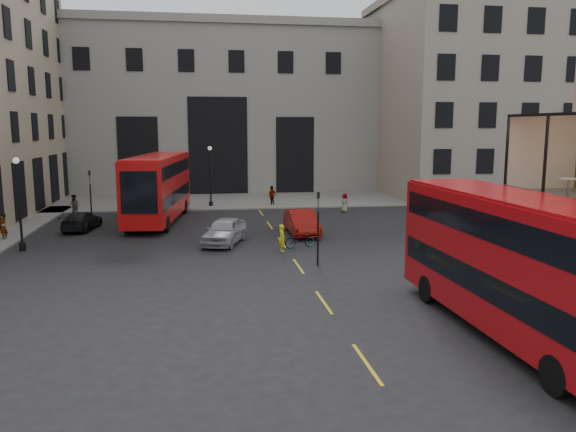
{
  "coord_description": "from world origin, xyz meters",
  "views": [
    {
      "loc": [
        -6.77,
        -15.35,
        7.06
      ],
      "look_at": [
        -2.91,
        9.61,
        3.0
      ],
      "focal_mm": 35.0,
      "sensor_mm": 36.0,
      "label": 1
    }
  ],
  "objects": [
    {
      "name": "ground",
      "position": [
        0.0,
        0.0,
        0.0
      ],
      "size": [
        140.0,
        140.0,
        0.0
      ],
      "primitive_type": "plane",
      "color": "black",
      "rests_on": "ground"
    },
    {
      "name": "gateway",
      "position": [
        -5.0,
        47.99,
        9.39
      ],
      "size": [
        35.0,
        10.6,
        18.0
      ],
      "color": "gray",
      "rests_on": "ground"
    },
    {
      "name": "building_right",
      "position": [
        20.0,
        39.97,
        10.39
      ],
      "size": [
        16.6,
        18.6,
        20.0
      ],
      "color": "gray",
      "rests_on": "ground"
    },
    {
      "name": "pavement_far",
      "position": [
        -6.0,
        38.0,
        0.06
      ],
      "size": [
        40.0,
        12.0,
        0.12
      ],
      "primitive_type": "cube",
      "color": "slate",
      "rests_on": "ground"
    },
    {
      "name": "traffic_light_near",
      "position": [
        -1.0,
        12.0,
        2.42
      ],
      "size": [
        0.16,
        0.2,
        3.8
      ],
      "color": "black",
      "rests_on": "ground"
    },
    {
      "name": "traffic_light_far",
      "position": [
        -15.0,
        28.0,
        2.42
      ],
      "size": [
        0.16,
        0.2,
        3.8
      ],
      "color": "black",
      "rests_on": "ground"
    },
    {
      "name": "street_lamp_a",
      "position": [
        -17.0,
        18.0,
        2.39
      ],
      "size": [
        0.36,
        0.36,
        5.33
      ],
      "color": "black",
      "rests_on": "ground"
    },
    {
      "name": "street_lamp_b",
      "position": [
        -6.0,
        34.0,
        2.39
      ],
      "size": [
        0.36,
        0.36,
        5.33
      ],
      "color": "black",
      "rests_on": "ground"
    },
    {
      "name": "bus_near",
      "position": [
        3.5,
        1.59,
        2.7
      ],
      "size": [
        3.07,
        12.12,
        4.81
      ],
      "color": "#B50C12",
      "rests_on": "ground"
    },
    {
      "name": "bus_far",
      "position": [
        -9.94,
        26.86,
        2.77
      ],
      "size": [
        4.28,
        12.62,
        4.94
      ],
      "color": "red",
      "rests_on": "ground"
    },
    {
      "name": "car_a",
      "position": [
        -5.47,
        18.18,
        0.79
      ],
      "size": [
        3.28,
        4.97,
        1.57
      ],
      "primitive_type": "imported",
      "rotation": [
        0.0,
        0.0,
        -0.34
      ],
      "color": "#A6A8AE",
      "rests_on": "ground"
    },
    {
      "name": "car_b",
      "position": [
        -0.34,
        20.38,
        0.8
      ],
      "size": [
        1.79,
        4.9,
        1.6
      ],
      "primitive_type": "imported",
      "rotation": [
        0.0,
        0.0,
        0.02
      ],
      "color": "#930E09",
      "rests_on": "ground"
    },
    {
      "name": "car_c",
      "position": [
        -14.98,
        24.3,
        0.64
      ],
      "size": [
        2.35,
        4.58,
        1.27
      ],
      "primitive_type": "imported",
      "rotation": [
        0.0,
        0.0,
        3.01
      ],
      "color": "black",
      "rests_on": "ground"
    },
    {
      "name": "bicycle",
      "position": [
        -1.15,
        16.37,
        0.49
      ],
      "size": [
        1.94,
        1.0,
        0.97
      ],
      "primitive_type": "imported",
      "rotation": [
        0.0,
        0.0,
        1.77
      ],
      "color": "gray",
      "rests_on": "ground"
    },
    {
      "name": "cyclist",
      "position": [
        -2.34,
        15.58,
        0.78
      ],
      "size": [
        0.45,
        0.61,
        1.55
      ],
      "primitive_type": "imported",
      "rotation": [
        0.0,
        0.0,
        1.71
      ],
      "color": "#FFFC1A",
      "rests_on": "ground"
    },
    {
      "name": "pedestrian_a",
      "position": [
        -16.58,
        29.89,
        0.9
      ],
      "size": [
        1.02,
        0.89,
        1.8
      ],
      "primitive_type": "imported",
      "rotation": [
        0.0,
        0.0,
        -0.27
      ],
      "color": "gray",
      "rests_on": "ground"
    },
    {
      "name": "pedestrian_b",
      "position": [
        -10.86,
        35.4,
        0.92
      ],
      "size": [
        1.37,
        1.19,
        1.84
      ],
      "primitive_type": "imported",
      "rotation": [
        0.0,
        0.0,
        0.53
      ],
      "color": "gray",
      "rests_on": "ground"
    },
    {
      "name": "pedestrian_c",
      "position": [
        -0.59,
        33.89,
        0.9
      ],
      "size": [
        1.07,
        1.04,
        1.8
      ],
      "primitive_type": "imported",
      "rotation": [
        0.0,
        0.0,
        3.89
      ],
      "color": "gray",
      "rests_on": "ground"
    },
    {
      "name": "pedestrian_d",
      "position": [
        4.88,
        29.33,
        0.78
      ],
      "size": [
        0.8,
        0.91,
        1.56
      ],
      "primitive_type": "imported",
      "rotation": [
        0.0,
        0.0,
        2.06
      ],
      "color": "gray",
      "rests_on": "ground"
    },
    {
      "name": "pedestrian_e",
      "position": [
        -19.0,
        21.14,
        0.86
      ],
      "size": [
        0.48,
        0.67,
        1.72
      ],
      "primitive_type": "imported",
      "rotation": [
        0.0,
        0.0,
        4.61
      ],
      "color": "gray",
      "rests_on": "ground"
    },
    {
      "name": "cafe_table_far",
      "position": [
        5.67,
        2.1,
        5.06
      ],
      "size": [
        0.55,
        0.55,
        0.69
      ],
      "color": "white",
      "rests_on": "cafe_floor"
    }
  ]
}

